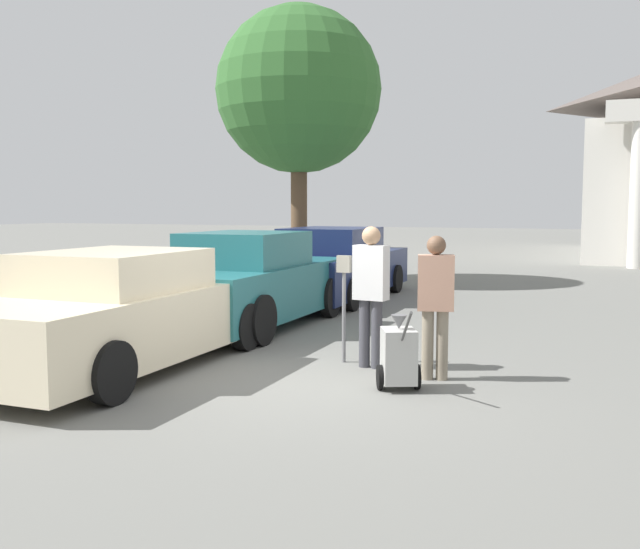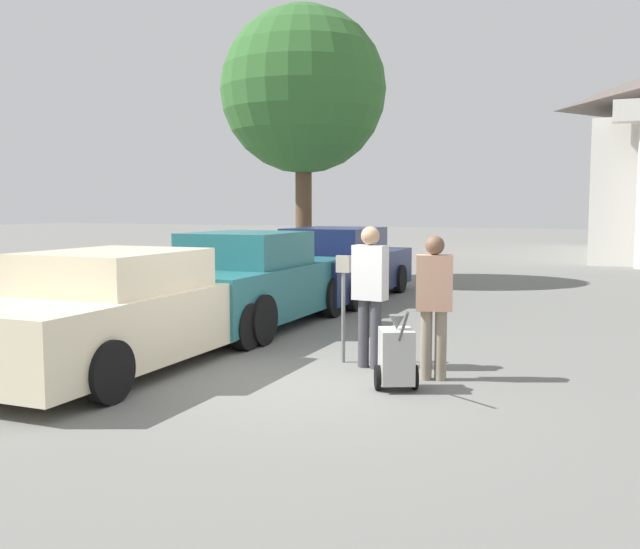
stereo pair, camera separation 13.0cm
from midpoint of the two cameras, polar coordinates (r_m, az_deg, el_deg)
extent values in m
plane|color=slate|center=(8.38, -1.85, -8.66)|extent=(120.00, 120.00, 0.00)
cube|color=beige|center=(9.41, -14.90, -3.57)|extent=(1.99, 4.88, 0.82)
cube|color=beige|center=(9.18, -15.73, 0.30)|extent=(1.71, 2.06, 0.49)
cylinder|color=black|center=(11.19, -14.02, -3.46)|extent=(0.19, 0.68, 0.67)
cylinder|color=black|center=(10.21, -5.57, -4.18)|extent=(0.19, 0.68, 0.67)
cylinder|color=black|center=(7.74, -16.09, -7.50)|extent=(0.19, 0.68, 0.67)
cube|color=#23666B|center=(12.18, -5.15, -1.21)|extent=(1.95, 4.70, 0.85)
cube|color=#23666B|center=(11.95, -5.59, 2.05)|extent=(1.67, 1.99, 0.56)
cylinder|color=black|center=(13.90, -5.73, -1.43)|extent=(0.19, 0.76, 0.76)
cylinder|color=black|center=(13.15, 1.30, -1.80)|extent=(0.19, 0.76, 0.76)
cylinder|color=black|center=(11.45, -12.54, -3.02)|extent=(0.19, 0.76, 0.76)
cylinder|color=black|center=(10.53, -4.35, -3.65)|extent=(0.19, 0.76, 0.76)
cube|color=#19234C|center=(15.73, 1.71, 0.21)|extent=(2.04, 5.25, 0.83)
cube|color=#19234C|center=(15.49, 1.44, 2.72)|extent=(1.75, 2.22, 0.56)
cylinder|color=black|center=(17.60, 0.66, -0.10)|extent=(0.19, 0.66, 0.66)
cylinder|color=black|center=(17.00, 6.62, -0.34)|extent=(0.19, 0.66, 0.66)
cylinder|color=black|center=(14.66, -4.00, -1.25)|extent=(0.19, 0.66, 0.66)
cylinder|color=black|center=(13.93, 3.02, -1.60)|extent=(0.19, 0.66, 0.66)
cylinder|color=slate|center=(9.34, 2.27, -3.46)|extent=(0.05, 0.05, 1.19)
cube|color=gray|center=(9.26, 2.29, 0.84)|extent=(0.18, 0.09, 0.22)
cylinder|color=#3F3F47|center=(9.04, 4.89, -4.80)|extent=(0.14, 0.14, 0.87)
cylinder|color=#3F3F47|center=(9.11, 3.92, -4.72)|extent=(0.14, 0.14, 0.87)
cube|color=silver|center=(8.97, 4.44, 0.15)|extent=(0.44, 0.26, 0.69)
sphere|color=tan|center=(8.94, 4.46, 3.11)|extent=(0.24, 0.24, 0.24)
cylinder|color=gray|center=(8.55, 10.06, -5.62)|extent=(0.14, 0.14, 0.83)
cylinder|color=gray|center=(8.54, 8.91, -5.60)|extent=(0.14, 0.14, 0.83)
cube|color=tan|center=(8.43, 9.56, -0.66)|extent=(0.46, 0.32, 0.65)
sphere|color=brown|center=(8.40, 9.61, 2.32)|extent=(0.22, 0.22, 0.22)
cube|color=#B2B2AD|center=(8.04, 6.59, -6.48)|extent=(0.51, 0.55, 0.60)
cone|color=#59595B|center=(7.97, 6.62, -3.81)|extent=(0.18, 0.18, 0.16)
cylinder|color=#4C4C4C|center=(7.51, 7.17, -4.24)|extent=(0.28, 0.55, 0.43)
cylinder|color=black|center=(8.07, 5.08, -8.21)|extent=(0.17, 0.27, 0.28)
cylinder|color=black|center=(8.13, 8.04, -8.13)|extent=(0.17, 0.27, 0.28)
cylinder|color=brown|center=(19.31, -1.12, 4.24)|extent=(0.44, 0.44, 3.25)
sphere|color=#33662D|center=(19.55, -1.14, 14.54)|extent=(4.40, 4.40, 4.40)
camera|label=1|loc=(0.06, -89.62, 0.04)|focal=40.00mm
camera|label=2|loc=(0.06, 90.38, -0.04)|focal=40.00mm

